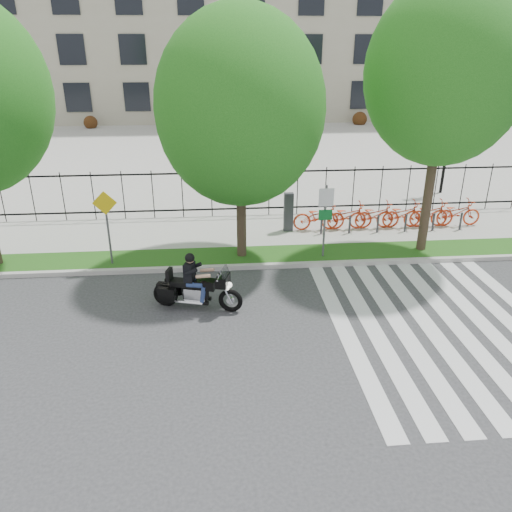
{
  "coord_description": "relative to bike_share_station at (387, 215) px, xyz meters",
  "views": [
    {
      "loc": [
        -1.07,
        -10.88,
        6.94
      ],
      "look_at": [
        0.12,
        3.0,
        0.93
      ],
      "focal_mm": 35.0,
      "sensor_mm": 36.0,
      "label": 1
    }
  ],
  "objects": [
    {
      "name": "bike_share_station",
      "position": [
        0.0,
        0.0,
        0.0
      ],
      "size": [
        7.88,
        0.89,
        1.5
      ],
      "color": "#2D2D33",
      "rests_on": "sidewalk"
    },
    {
      "name": "office_building",
      "position": [
        -5.63,
        37.72,
        9.29
      ],
      "size": [
        60.0,
        21.9,
        20.15
      ],
      "color": "#A39B83",
      "rests_on": "ground"
    },
    {
      "name": "sign_pole_regulatory",
      "position": [
        -3.07,
        -2.62,
        1.06
      ],
      "size": [
        0.5,
        0.09,
        2.5
      ],
      "color": "#59595B",
      "rests_on": "grass_verge"
    },
    {
      "name": "curb",
      "position": [
        -5.63,
        -3.1,
        -0.61
      ],
      "size": [
        60.0,
        0.2,
        0.15
      ],
      "primitive_type": "cube",
      "color": "#B6B2AB",
      "rests_on": "ground"
    },
    {
      "name": "sign_pole_warning",
      "position": [
        -10.17,
        -2.62,
        1.06
      ],
      "size": [
        0.78,
        0.09,
        2.49
      ],
      "color": "#59595B",
      "rests_on": "grass_verge"
    },
    {
      "name": "street_tree_2",
      "position": [
        0.54,
        -2.25,
        5.35
      ],
      "size": [
        5.0,
        5.0,
        8.76
      ],
      "color": "#392B1F",
      "rests_on": "grass_verge"
    },
    {
      "name": "grass_verge",
      "position": [
        -5.63,
        -2.25,
        -0.61
      ],
      "size": [
        60.0,
        1.5,
        0.15
      ],
      "primitive_type": "cube",
      "color": "#1A4B12",
      "rests_on": "ground"
    },
    {
      "name": "motorcycle_rider",
      "position": [
        -7.29,
        -5.62,
        -0.01
      ],
      "size": [
        2.54,
        1.16,
        2.01
      ],
      "color": "black",
      "rests_on": "ground"
    },
    {
      "name": "ground",
      "position": [
        -5.63,
        -7.2,
        -0.68
      ],
      "size": [
        120.0,
        120.0,
        0.0
      ],
      "primitive_type": "plane",
      "color": "#323234",
      "rests_on": "ground"
    },
    {
      "name": "crosswalk_stripes",
      "position": [
        -0.8,
        -7.2,
        -0.67
      ],
      "size": [
        5.7,
        8.0,
        0.01
      ],
      "primitive_type": null,
      "color": "silver",
      "rests_on": "ground"
    },
    {
      "name": "street_tree_1",
      "position": [
        -5.83,
        -2.25,
        4.35
      ],
      "size": [
        5.27,
        5.27,
        7.92
      ],
      "color": "#392B1F",
      "rests_on": "grass_verge"
    },
    {
      "name": "lamp_post_right",
      "position": [
        4.37,
        4.8,
        2.52
      ],
      "size": [
        1.06,
        0.7,
        4.25
      ],
      "color": "black",
      "rests_on": "ground"
    },
    {
      "name": "plaza",
      "position": [
        -5.63,
        17.8,
        -0.63
      ],
      "size": [
        80.0,
        34.0,
        0.1
      ],
      "primitive_type": "cube",
      "color": "#A5A49A",
      "rests_on": "ground"
    },
    {
      "name": "iron_fence",
      "position": [
        -5.63,
        2.0,
        0.47
      ],
      "size": [
        30.0,
        0.06,
        2.0
      ],
      "primitive_type": null,
      "color": "black",
      "rests_on": "sidewalk"
    },
    {
      "name": "sidewalk",
      "position": [
        -5.63,
        0.25,
        -0.61
      ],
      "size": [
        60.0,
        3.5,
        0.15
      ],
      "primitive_type": "cube",
      "color": "#A5A49A",
      "rests_on": "ground"
    }
  ]
}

